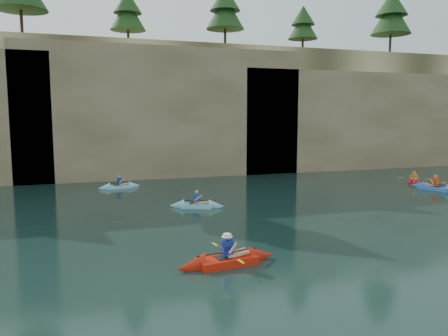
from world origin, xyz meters
name	(u,v)px	position (x,y,z in m)	size (l,w,h in m)	color
ground	(226,262)	(0.00, 0.00, 0.00)	(160.00, 160.00, 0.00)	black
cliff	(132,108)	(0.00, 30.00, 6.00)	(70.00, 16.00, 12.00)	tan
cliff_slab_center	(165,111)	(2.00, 22.60, 5.70)	(24.00, 2.40, 11.40)	#A18361
cliff_slab_east	(364,119)	(22.00, 22.60, 4.92)	(26.00, 2.40, 9.84)	#A18361
sea_cave_center	(94,162)	(-4.00, 21.95, 1.60)	(3.50, 1.00, 3.20)	black
sea_cave_east	(255,149)	(10.00, 21.95, 2.25)	(5.00, 1.00, 4.50)	black
main_kayaker	(227,260)	(-0.05, -0.30, 0.19)	(3.90, 2.57, 1.43)	red
kayaker_ltblue_near	(197,205)	(1.34, 9.51, 0.16)	(3.26, 2.33, 1.27)	#83C4DB
kayaker_red_far	(414,181)	(19.91, 13.01, 0.15)	(2.71, 2.88, 1.19)	red
kayaker_ltblue_mid	(119,186)	(-2.38, 17.82, 0.15)	(3.19, 2.32, 1.18)	#94D3F7
kayaker_blue_east	(435,188)	(19.12, 10.01, 0.16)	(2.54, 3.85, 1.34)	#427CE0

